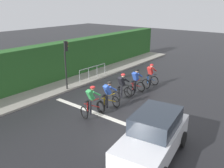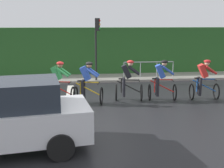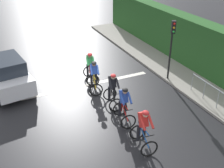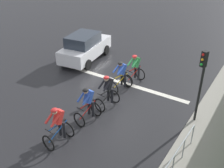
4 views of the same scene
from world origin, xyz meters
The scene contains 13 objects.
ground_plane centered at (0.00, 0.00, 0.00)m, with size 80.00×80.00×0.00m, color black.
sidewalk_kerb centered at (-5.36, 2.00, 0.06)m, with size 2.80×25.55×0.12m, color gray.
stone_wall_low centered at (-6.26, 2.00, 0.31)m, with size 0.44×25.55×0.63m, color gray.
hedge_wall centered at (-6.56, 2.00, 1.42)m, with size 1.10×25.55×2.83m, color #265623.
road_marking_stop_line centered at (0.00, -1.08, 0.00)m, with size 7.00×0.30×0.01m, color silver.
cyclist_lead centered at (-0.12, 4.39, 0.80)m, with size 0.78×1.14×1.66m.
cyclist_second centered at (-0.22, 2.65, 0.80)m, with size 0.81×1.16×1.66m.
cyclist_mid centered at (-0.33, 1.30, 0.80)m, with size 0.84×1.17×1.66m.
cyclist_fourth centered at (-0.08, -0.34, 0.80)m, with size 0.91×1.21×1.66m.
cyclist_trailing centered at (-0.28, -1.45, 0.80)m, with size 0.90×1.20×1.66m.
car_white centered at (3.85, -2.42, 0.87)m, with size 2.31×4.30×1.76m.
traffic_light_near_crossing centered at (-4.12, 0.32, 2.22)m, with size 0.26×0.30×3.34m.
pedestrian_railing_kerbside centered at (-4.46, 3.19, 0.76)m, with size 0.14×2.79×1.03m.
Camera 1 is at (7.42, -9.52, 5.68)m, focal length 37.61 mm.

